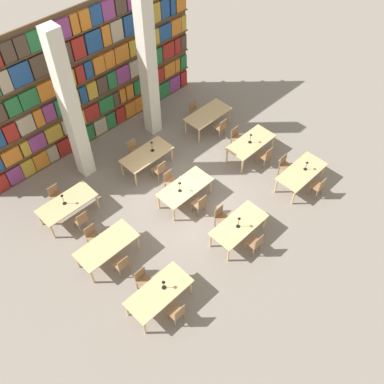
{
  "coord_description": "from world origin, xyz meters",
  "views": [
    {
      "loc": [
        -6.94,
        -7.23,
        12.18
      ],
      "look_at": [
        0.0,
        -0.24,
        0.67
      ],
      "focal_mm": 40.0,
      "sensor_mm": 36.0,
      "label": 1
    }
  ],
  "objects_px": {
    "desk_lamp_4": "(251,137)",
    "chair_0": "(177,313)",
    "chair_15": "(134,149)",
    "chair_9": "(170,181)",
    "desk_lamp_6": "(152,144)",
    "reading_table_5": "(251,143)",
    "reading_table_7": "(147,155)",
    "reading_table_2": "(301,173)",
    "reading_table_4": "(185,188)",
    "desk_lamp_0": "(164,283)",
    "desk_lamp_1": "(239,220)",
    "chair_13": "(56,195)",
    "reading_table_3": "(107,246)",
    "chair_12": "(81,220)",
    "chair_4": "(318,186)",
    "chair_5": "(285,165)",
    "chair_7": "(93,236)",
    "pillar_left": "(71,110)",
    "desk_lamp_3": "(180,185)",
    "chair_10": "(266,156)",
    "desk_lamp_2": "(307,164)",
    "chair_14": "(160,169)",
    "reading_table_1": "(239,226)",
    "chair_16": "(221,127)",
    "reading_table_8": "(208,115)",
    "pillar_center": "(148,69)",
    "chair_11": "(236,137)",
    "desk_lamp_5": "(62,198)",
    "chair_17": "(195,110)",
    "chair_3": "(221,217)",
    "chair_8": "(200,203)",
    "reading_table_0": "(159,293)",
    "chair_6": "(122,264)"
  },
  "relations": [
    {
      "from": "desk_lamp_3",
      "to": "chair_14",
      "type": "distance_m",
      "value": 1.62
    },
    {
      "from": "desk_lamp_0",
      "to": "reading_table_5",
      "type": "bearing_deg",
      "value": 18.81
    },
    {
      "from": "reading_table_4",
      "to": "chair_15",
      "type": "bearing_deg",
      "value": 88.23
    },
    {
      "from": "reading_table_5",
      "to": "chair_16",
      "type": "height_order",
      "value": "chair_16"
    },
    {
      "from": "chair_9",
      "to": "pillar_center",
      "type": "bearing_deg",
      "value": -120.75
    },
    {
      "from": "reading_table_5",
      "to": "chair_14",
      "type": "bearing_deg",
      "value": 154.72
    },
    {
      "from": "chair_9",
      "to": "chair_8",
      "type": "bearing_deg",
      "value": 90.0
    },
    {
      "from": "chair_8",
      "to": "chair_13",
      "type": "bearing_deg",
      "value": 131.12
    },
    {
      "from": "reading_table_5",
      "to": "chair_14",
      "type": "xyz_separation_m",
      "value": [
        -3.39,
        1.6,
        -0.18
      ]
    },
    {
      "from": "chair_9",
      "to": "chair_13",
      "type": "distance_m",
      "value": 4.13
    },
    {
      "from": "desk_lamp_1",
      "to": "chair_13",
      "type": "xyz_separation_m",
      "value": [
        -3.44,
        5.6,
        -0.59
      ]
    },
    {
      "from": "pillar_center",
      "to": "reading_table_4",
      "type": "bearing_deg",
      "value": -115.18
    },
    {
      "from": "chair_11",
      "to": "desk_lamp_5",
      "type": "bearing_deg",
      "value": -14.02
    },
    {
      "from": "pillar_left",
      "to": "desk_lamp_6",
      "type": "xyz_separation_m",
      "value": [
        2.08,
        -1.58,
        -1.93
      ]
    },
    {
      "from": "reading_table_2",
      "to": "reading_table_4",
      "type": "relative_size",
      "value": 1.0
    },
    {
      "from": "pillar_left",
      "to": "chair_7",
      "type": "xyz_separation_m",
      "value": [
        -1.84,
        -3.02,
        -2.51
      ]
    },
    {
      "from": "reading_table_2",
      "to": "reading_table_8",
      "type": "bearing_deg",
      "value": 90.73
    },
    {
      "from": "reading_table_4",
      "to": "reading_table_0",
      "type": "bearing_deg",
      "value": -144.82
    },
    {
      "from": "chair_10",
      "to": "chair_3",
      "type": "bearing_deg",
      "value": -167.01
    },
    {
      "from": "reading_table_5",
      "to": "reading_table_7",
      "type": "xyz_separation_m",
      "value": [
        -3.36,
        2.36,
        0.0
      ]
    },
    {
      "from": "pillar_left",
      "to": "desk_lamp_2",
      "type": "bearing_deg",
      "value": -49.2
    },
    {
      "from": "desk_lamp_2",
      "to": "reading_table_7",
      "type": "distance_m",
      "value": 5.98
    },
    {
      "from": "chair_9",
      "to": "desk_lamp_6",
      "type": "distance_m",
      "value": 1.62
    },
    {
      "from": "reading_table_1",
      "to": "chair_12",
      "type": "xyz_separation_m",
      "value": [
        -3.53,
        4.04,
        -0.18
      ]
    },
    {
      "from": "chair_3",
      "to": "desk_lamp_1",
      "type": "xyz_separation_m",
      "value": [
        -0.06,
        -0.8,
        0.59
      ]
    },
    {
      "from": "desk_lamp_4",
      "to": "chair_0",
      "type": "bearing_deg",
      "value": -156.0
    },
    {
      "from": "reading_table_4",
      "to": "desk_lamp_3",
      "type": "distance_m",
      "value": 0.47
    },
    {
      "from": "chair_0",
      "to": "reading_table_2",
      "type": "bearing_deg",
      "value": 5.58
    },
    {
      "from": "chair_4",
      "to": "chair_5",
      "type": "xyz_separation_m",
      "value": [
        0.0,
        1.52,
        0.0
      ]
    },
    {
      "from": "desk_lamp_2",
      "to": "desk_lamp_6",
      "type": "distance_m",
      "value": 5.79
    },
    {
      "from": "reading_table_2",
      "to": "pillar_center",
      "type": "bearing_deg",
      "value": 106.09
    },
    {
      "from": "desk_lamp_6",
      "to": "chair_11",
      "type": "bearing_deg",
      "value": -26.95
    },
    {
      "from": "chair_10",
      "to": "desk_lamp_0",
      "type": "bearing_deg",
      "value": -167.28
    },
    {
      "from": "reading_table_1",
      "to": "chair_0",
      "type": "bearing_deg",
      "value": -168.5
    },
    {
      "from": "chair_11",
      "to": "chair_16",
      "type": "distance_m",
      "value": 0.87
    },
    {
      "from": "chair_6",
      "to": "chair_9",
      "type": "distance_m",
      "value": 3.82
    },
    {
      "from": "reading_table_3",
      "to": "chair_12",
      "type": "relative_size",
      "value": 2.26
    },
    {
      "from": "chair_4",
      "to": "reading_table_5",
      "type": "relative_size",
      "value": 0.44
    },
    {
      "from": "chair_14",
      "to": "chair_17",
      "type": "relative_size",
      "value": 1.0
    },
    {
      "from": "chair_17",
      "to": "chair_10",
      "type": "bearing_deg",
      "value": 89.95
    },
    {
      "from": "chair_7",
      "to": "reading_table_7",
      "type": "relative_size",
      "value": 0.44
    },
    {
      "from": "pillar_center",
      "to": "chair_17",
      "type": "bearing_deg",
      "value": -24.06
    },
    {
      "from": "chair_10",
      "to": "reading_table_2",
      "type": "bearing_deg",
      "value": -87.13
    },
    {
      "from": "chair_5",
      "to": "chair_11",
      "type": "distance_m",
      "value": 2.35
    },
    {
      "from": "chair_0",
      "to": "chair_15",
      "type": "bearing_deg",
      "value": 60.42
    },
    {
      "from": "pillar_left",
      "to": "chair_0",
      "type": "height_order",
      "value": "pillar_left"
    },
    {
      "from": "desk_lamp_0",
      "to": "reading_table_3",
      "type": "height_order",
      "value": "desk_lamp_0"
    },
    {
      "from": "reading_table_8",
      "to": "chair_14",
      "type": "bearing_deg",
      "value": -167.05
    },
    {
      "from": "reading_table_2",
      "to": "chair_14",
      "type": "distance_m",
      "value": 5.28
    },
    {
      "from": "reading_table_1",
      "to": "desk_lamp_4",
      "type": "relative_size",
      "value": 4.5
    }
  ]
}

